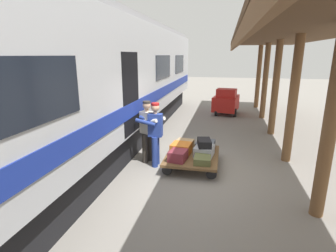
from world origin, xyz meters
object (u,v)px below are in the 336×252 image
suitcase_tan_vintage (184,144)px  baggage_tug (226,102)px  suitcase_olive_duffel (203,159)px  suitcase_black_hardshell (204,143)px  suitcase_orange_carryall (181,149)px  porter_by_door (148,130)px  luggage_cart (192,156)px  suitcase_slate_roller (205,145)px  suitcase_gray_aluminum (204,151)px  train_car (76,88)px  porter_in_overalls (155,132)px  suitcase_burgundy_valise (178,155)px

suitcase_tan_vintage → baggage_tug: bearing=-100.4°
suitcase_olive_duffel → suitcase_black_hardshell: (0.01, -0.49, 0.26)m
suitcase_black_hardshell → baggage_tug: (-0.54, -6.75, -0.04)m
suitcase_orange_carryall → porter_by_door: size_ratio=0.29×
luggage_cart → suitcase_olive_duffel: 0.58m
suitcase_slate_roller → suitcase_gray_aluminum: bearing=90.0°
train_car → suitcase_slate_roller: size_ratio=36.07×
porter_in_overalls → train_car: bearing=7.0°
luggage_cart → baggage_tug: baggage_tug is taller
suitcase_olive_duffel → suitcase_black_hardshell: 0.56m
suitcase_slate_roller → suitcase_burgundy_valise: bearing=57.3°
suitcase_gray_aluminum → porter_by_door: 1.61m
suitcase_burgundy_valise → porter_by_door: 1.16m
suitcase_tan_vintage → porter_in_overalls: 1.06m
suitcase_tan_vintage → suitcase_gray_aluminum: size_ratio=1.02×
suitcase_slate_roller → suitcase_black_hardshell: suitcase_black_hardshell is taller
suitcase_slate_roller → suitcase_burgundy_valise: (0.61, 0.95, 0.01)m
suitcase_olive_duffel → suitcase_gray_aluminum: 0.48m
suitcase_orange_carryall → suitcase_burgundy_valise: size_ratio=1.04×
suitcase_orange_carryall → suitcase_gray_aluminum: suitcase_orange_carryall is taller
suitcase_gray_aluminum → porter_in_overalls: (1.29, 0.17, 0.48)m
suitcase_olive_duffel → porter_by_door: (1.54, -0.51, 0.52)m
suitcase_burgundy_valise → suitcase_orange_carryall: bearing=-90.0°
suitcase_tan_vintage → suitcase_black_hardshell: bearing=142.7°
suitcase_burgundy_valise → porter_in_overalls: (0.68, -0.31, 0.48)m
train_car → porter_in_overalls: bearing=-173.0°
suitcase_gray_aluminum → suitcase_black_hardshell: size_ratio=1.10×
suitcase_olive_duffel → suitcase_orange_carryall: bearing=-37.9°
train_car → suitcase_gray_aluminum: 3.71m
luggage_cart → porter_in_overalls: porter_in_overalls is taller
suitcase_orange_carryall → suitcase_slate_roller: bearing=-142.1°
train_car → porter_by_door: train_car is taller
suitcase_burgundy_valise → suitcase_black_hardshell: suitcase_black_hardshell is taller
baggage_tug → suitcase_gray_aluminum: bearing=85.5°
porter_by_door → baggage_tug: size_ratio=0.92×
luggage_cart → suitcase_olive_duffel: size_ratio=3.18×
suitcase_olive_duffel → suitcase_black_hardshell: bearing=-89.4°
luggage_cart → porter_by_door: bearing=-1.8°
suitcase_slate_roller → baggage_tug: baggage_tug is taller
suitcase_tan_vintage → suitcase_burgundy_valise: size_ratio=1.18×
luggage_cart → suitcase_gray_aluminum: (-0.31, 0.00, 0.17)m
suitcase_orange_carryall → suitcase_olive_duffel: (-0.61, 0.48, -0.06)m
suitcase_black_hardshell → porter_by_door: size_ratio=0.30×
suitcase_gray_aluminum → luggage_cart: bearing=-0.0°
suitcase_burgundy_valise → suitcase_gray_aluminum: size_ratio=0.86×
suitcase_slate_roller → suitcase_gray_aluminum: 0.48m
luggage_cart → porter_in_overalls: size_ratio=1.02×
suitcase_olive_duffel → suitcase_gray_aluminum: bearing=-90.0°
luggage_cart → suitcase_burgundy_valise: 0.59m
suitcase_burgundy_valise → luggage_cart: bearing=-122.7°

